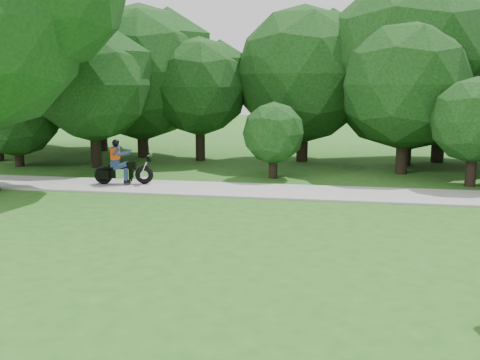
{
  "coord_description": "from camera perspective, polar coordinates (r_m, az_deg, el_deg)",
  "views": [
    {
      "loc": [
        0.04,
        -8.03,
        3.26
      ],
      "look_at": [
        -2.11,
        3.83,
        1.11
      ],
      "focal_mm": 40.0,
      "sensor_mm": 36.0,
      "label": 1
    }
  ],
  "objects": [
    {
      "name": "ground",
      "position": [
        8.67,
        9.44,
        -12.09
      ],
      "size": [
        100.0,
        100.0,
        0.0
      ],
      "primitive_type": "plane",
      "color": "#245B1A",
      "rests_on": "ground"
    },
    {
      "name": "walkway",
      "position": [
        16.36,
        9.92,
        -1.41
      ],
      "size": [
        60.0,
        2.2,
        0.06
      ],
      "primitive_type": "cube",
      "color": "gray",
      "rests_on": "ground"
    },
    {
      "name": "tree_line",
      "position": [
        22.89,
        13.89,
        10.85
      ],
      "size": [
        39.98,
        12.5,
        7.67
      ],
      "color": "black",
      "rests_on": "ground"
    },
    {
      "name": "touring_motorcycle",
      "position": [
        17.81,
        -12.69,
        1.27
      ],
      "size": [
        1.91,
        0.85,
        1.47
      ],
      "rotation": [
        0.0,
        0.0,
        0.21
      ],
      "color": "black",
      "rests_on": "walkway"
    }
  ]
}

